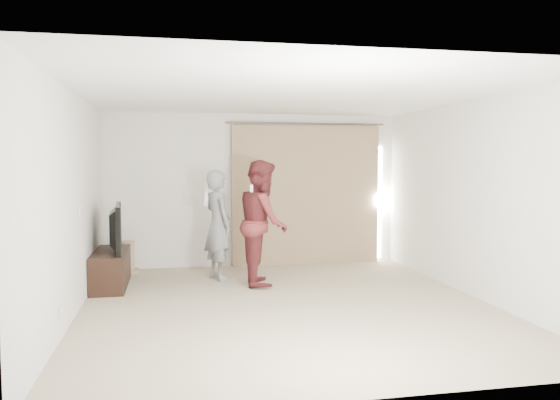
% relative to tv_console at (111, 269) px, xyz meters
% --- Properties ---
extents(floor, '(5.50, 5.50, 0.00)m').
position_rel_tv_console_xyz_m(floor, '(2.27, -1.51, -0.25)').
color(floor, tan).
rests_on(floor, ground).
extents(wall_back, '(5.00, 0.04, 2.60)m').
position_rel_tv_console_xyz_m(wall_back, '(2.27, 1.24, 1.05)').
color(wall_back, silver).
rests_on(wall_back, ground).
extents(wall_left, '(0.04, 5.50, 2.60)m').
position_rel_tv_console_xyz_m(wall_left, '(-0.23, -1.51, 1.05)').
color(wall_left, silver).
rests_on(wall_left, ground).
extents(ceiling, '(5.00, 5.50, 0.01)m').
position_rel_tv_console_xyz_m(ceiling, '(2.27, -1.51, 2.35)').
color(ceiling, white).
rests_on(ceiling, wall_back).
extents(curtain, '(2.80, 0.11, 2.46)m').
position_rel_tv_console_xyz_m(curtain, '(3.18, 1.17, 0.95)').
color(curtain, tan).
rests_on(curtain, ground).
extents(tv_console, '(0.46, 1.32, 0.51)m').
position_rel_tv_console_xyz_m(tv_console, '(0.00, 0.00, 0.00)').
color(tv_console, black).
rests_on(tv_console, ground).
extents(tv, '(0.25, 1.17, 0.67)m').
position_rel_tv_console_xyz_m(tv, '(0.00, 0.00, 0.59)').
color(tv, black).
rests_on(tv, tv_console).
extents(scratching_post, '(0.39, 0.39, 0.52)m').
position_rel_tv_console_xyz_m(scratching_post, '(0.17, 0.89, -0.04)').
color(scratching_post, tan).
rests_on(scratching_post, ground).
extents(person_man, '(0.59, 0.71, 1.66)m').
position_rel_tv_console_xyz_m(person_man, '(1.55, 0.20, 0.57)').
color(person_man, slate).
rests_on(person_man, ground).
extents(person_woman, '(0.76, 0.94, 1.81)m').
position_rel_tv_console_xyz_m(person_woman, '(2.16, -0.24, 0.65)').
color(person_woman, maroon).
rests_on(person_woman, ground).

